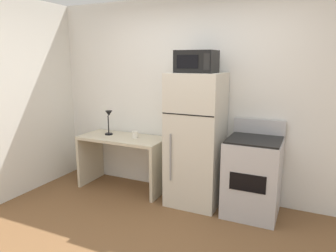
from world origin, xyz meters
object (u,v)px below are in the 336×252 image
Objects in this scene: coffee_mug at (135,135)px; refrigerator at (196,140)px; desk at (123,152)px; microwave at (197,62)px; desk_lamp at (109,118)px; oven_range at (252,176)px.

refrigerator is (0.90, -0.03, 0.03)m from coffee_mug.
microwave reaches higher than desk.
refrigerator reaches higher than desk.
desk_lamp is 1.54m from microwave.
desk is at bearing 178.31° from microwave.
coffee_mug is at bearing 0.93° from desk_lamp.
oven_range is (1.80, -0.01, -0.06)m from desk.
desk_lamp is 0.77× the size of microwave.
microwave is at bearing -3.56° from coffee_mug.
desk_lamp is (-0.24, 0.02, 0.46)m from desk.
oven_range is (2.04, -0.03, -0.52)m from desk_lamp.
microwave is 1.50m from oven_range.
microwave is (0.90, -0.06, 0.99)m from coffee_mug.
desk_lamp is at bearing 175.96° from desk.
desk is 3.44× the size of desk_lamp.
refrigerator is at bearing -0.58° from desk.
microwave is at bearing -89.67° from refrigerator.
coffee_mug is 0.09× the size of oven_range.
coffee_mug is at bearing 7.17° from desk.
desk is 0.52m from desk_lamp.
desk is at bearing -4.04° from desk_lamp.
refrigerator is 0.96m from microwave.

